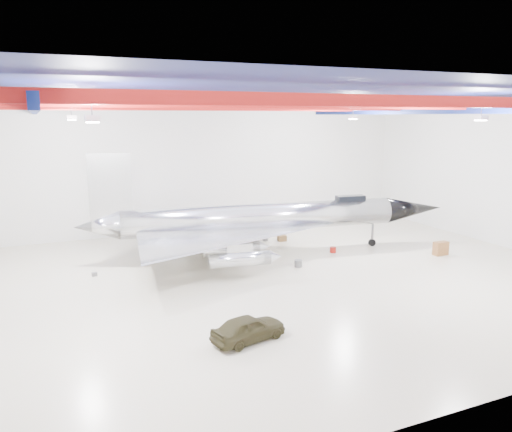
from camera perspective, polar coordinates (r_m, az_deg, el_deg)
name	(u,v)px	position (r m, az deg, el deg)	size (l,w,h in m)	color
floor	(265,281)	(30.44, 1.02, -7.39)	(40.00, 40.00, 0.00)	beige
wall_back	(192,167)	(43.13, -7.29, 5.58)	(40.00, 40.00, 0.00)	silver
wall_right	(511,175)	(41.58, 27.08, 4.21)	(30.00, 30.00, 0.00)	silver
ceiling	(266,94)	(28.85, 1.10, 13.78)	(40.00, 40.00, 0.00)	#0A0F38
ceiling_structure	(266,106)	(28.83, 1.10, 12.43)	(39.50, 29.50, 1.08)	maroon
jet_aircraft	(261,221)	(35.42, 0.61, -0.59)	(27.28, 17.64, 7.45)	silver
jeep	(248,328)	(22.56, -0.87, -12.69)	(1.39, 3.46, 1.18)	#342F1A
desk	(441,248)	(38.08, 20.35, -3.49)	(1.07, 0.53, 0.98)	brown
toolbox_red	(184,248)	(37.62, -8.28, -3.61)	(0.40, 0.32, 0.28)	maroon
engine_drum	(298,263)	(33.16, 4.86, -5.42)	(0.51, 0.51, 0.46)	#59595B
parts_bin	(282,238)	(39.77, 2.99, -2.55)	(0.65, 0.52, 0.46)	olive
crate_small	(94,274)	(32.82, -17.98, -6.35)	(0.32, 0.26, 0.23)	#59595B
tool_chest	(333,250)	(36.86, 8.79, -3.84)	(0.45, 0.45, 0.41)	maroon
oil_barrel	(223,250)	(36.47, -3.77, -3.89)	(0.58, 0.47, 0.41)	olive
spares_box	(265,238)	(39.83, 1.06, -2.55)	(0.45, 0.45, 0.41)	#59595B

